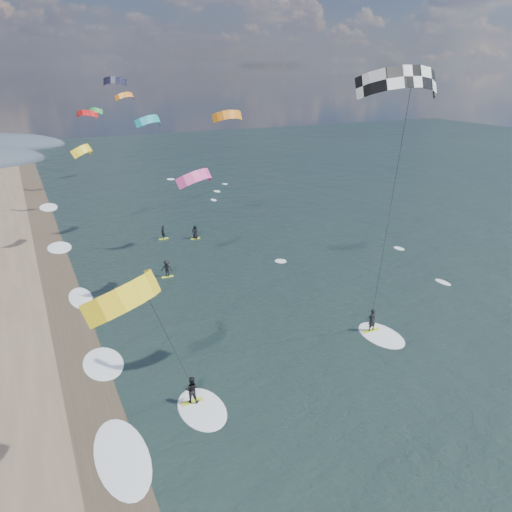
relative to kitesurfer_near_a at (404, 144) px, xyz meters
name	(u,v)px	position (x,y,z in m)	size (l,w,h in m)	color
ground	(380,464)	(-4.66, -5.86, -14.47)	(260.00, 260.00, 0.00)	black
wet_sand_strip	(96,414)	(-16.66, 4.14, -14.46)	(3.00, 240.00, 0.00)	#382D23
kitesurfer_near_a	(404,144)	(0.00, 0.00, 0.00)	(7.87, 8.64, 18.73)	#B6D726
kitesurfer_near_b	(166,335)	(-13.76, -1.53, -7.18)	(7.05, 9.07, 11.68)	#B6D726
far_kitesurfers	(176,249)	(-5.21, 26.02, -13.65)	(7.13, 11.61, 1.65)	#B6D726
bg_kite_field	(131,115)	(-4.95, 42.63, -1.73)	(15.17, 62.48, 7.43)	yellow
shoreline_surf	(103,366)	(-15.46, 8.89, -14.47)	(2.40, 79.40, 0.11)	white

